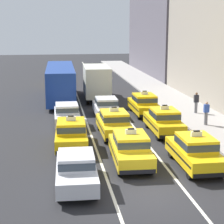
# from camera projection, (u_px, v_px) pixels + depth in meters

# --- Properties ---
(ground_plane) EXTENTS (160.00, 160.00, 0.00)m
(ground_plane) POSITION_uv_depth(u_px,v_px,m) (149.00, 193.00, 16.93)
(ground_plane) COLOR #232326
(lane_stripe_left_center) EXTENTS (0.14, 80.00, 0.01)m
(lane_stripe_left_center) POSITION_uv_depth(u_px,v_px,m) (80.00, 103.00, 36.00)
(lane_stripe_left_center) COLOR silver
(lane_stripe_left_center) RESTS_ON ground
(lane_stripe_center_right) EXTENTS (0.14, 80.00, 0.01)m
(lane_stripe_center_right) POSITION_uv_depth(u_px,v_px,m) (114.00, 102.00, 36.46)
(lane_stripe_center_right) COLOR silver
(lane_stripe_center_right) RESTS_ON ground
(sidewalk_curb) EXTENTS (4.00, 90.00, 0.15)m
(sidewalk_curb) POSITION_uv_depth(u_px,v_px,m) (191.00, 111.00, 32.43)
(sidewalk_curb) COLOR #9E9993
(sidewalk_curb) RESTS_ON ground
(sedan_left_nearest) EXTENTS (1.89, 4.35, 1.58)m
(sedan_left_nearest) POSITION_uv_depth(u_px,v_px,m) (76.00, 169.00, 17.44)
(sedan_left_nearest) COLOR black
(sedan_left_nearest) RESTS_ON ground
(taxi_left_second) EXTENTS (1.99, 4.63, 1.96)m
(taxi_left_second) POSITION_uv_depth(u_px,v_px,m) (71.00, 133.00, 22.98)
(taxi_left_second) COLOR black
(taxi_left_second) RESTS_ON ground
(sedan_left_third) EXTENTS (1.77, 4.31, 1.58)m
(sedan_left_third) POSITION_uv_depth(u_px,v_px,m) (67.00, 114.00, 28.09)
(sedan_left_third) COLOR black
(sedan_left_third) RESTS_ON ground
(bus_left_fourth) EXTENTS (2.68, 11.24, 3.22)m
(bus_left_fourth) POSITION_uv_depth(u_px,v_px,m) (60.00, 81.00, 37.23)
(bus_left_fourth) COLOR black
(bus_left_fourth) RESTS_ON ground
(taxi_left_fifth) EXTENTS (2.00, 4.63, 1.96)m
(taxi_left_fifth) POSITION_uv_depth(u_px,v_px,m) (58.00, 77.00, 46.85)
(taxi_left_fifth) COLOR black
(taxi_left_fifth) RESTS_ON ground
(taxi_center_nearest) EXTENTS (1.98, 4.62, 1.96)m
(taxi_center_nearest) POSITION_uv_depth(u_px,v_px,m) (130.00, 148.00, 20.25)
(taxi_center_nearest) COLOR black
(taxi_center_nearest) RESTS_ON ground
(taxi_center_second) EXTENTS (1.86, 4.58, 1.96)m
(taxi_center_second) POSITION_uv_depth(u_px,v_px,m) (114.00, 123.00, 25.39)
(taxi_center_second) COLOR black
(taxi_center_second) RESTS_ON ground
(sedan_center_third) EXTENTS (1.81, 4.32, 1.58)m
(sedan_center_third) POSITION_uv_depth(u_px,v_px,m) (106.00, 107.00, 30.42)
(sedan_center_third) COLOR black
(sedan_center_third) RESTS_ON ground
(box_truck_center_fourth) EXTENTS (2.47, 7.03, 3.27)m
(box_truck_center_fourth) POSITION_uv_depth(u_px,v_px,m) (96.00, 81.00, 37.62)
(box_truck_center_fourth) COLOR black
(box_truck_center_fourth) RESTS_ON ground
(taxi_right_nearest) EXTENTS (1.85, 4.57, 1.96)m
(taxi_right_nearest) POSITION_uv_depth(u_px,v_px,m) (195.00, 151.00, 19.83)
(taxi_right_nearest) COLOR black
(taxi_right_nearest) RESTS_ON ground
(taxi_right_second) EXTENTS (1.87, 4.58, 1.96)m
(taxi_right_second) POSITION_uv_depth(u_px,v_px,m) (164.00, 121.00, 26.00)
(taxi_right_second) COLOR black
(taxi_right_second) RESTS_ON ground
(taxi_right_third) EXTENTS (1.85, 4.57, 1.96)m
(taxi_right_third) POSITION_uv_depth(u_px,v_px,m) (144.00, 104.00, 31.40)
(taxi_right_third) COLOR black
(taxi_right_third) RESTS_ON ground
(pedestrian_near_crosswalk) EXTENTS (0.36, 0.24, 1.67)m
(pedestrian_near_crosswalk) POSITION_uv_depth(u_px,v_px,m) (206.00, 113.00, 27.64)
(pedestrian_near_crosswalk) COLOR slate
(pedestrian_near_crosswalk) RESTS_ON sidewalk_curb
(pedestrian_by_storefront) EXTENTS (0.36, 0.24, 1.66)m
(pedestrian_by_storefront) POSITION_uv_depth(u_px,v_px,m) (196.00, 103.00, 31.37)
(pedestrian_by_storefront) COLOR slate
(pedestrian_by_storefront) RESTS_ON sidewalk_curb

